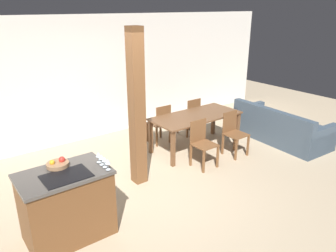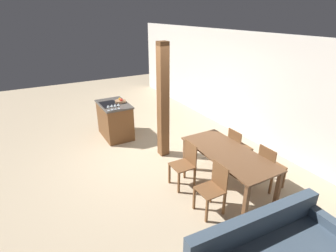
{
  "view_description": "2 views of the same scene",
  "coord_description": "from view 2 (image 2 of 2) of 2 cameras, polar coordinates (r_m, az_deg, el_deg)",
  "views": [
    {
      "loc": [
        -2.52,
        -3.94,
        2.87
      ],
      "look_at": [
        0.6,
        0.2,
        0.95
      ],
      "focal_mm": 35.0,
      "sensor_mm": 36.0,
      "label": 1
    },
    {
      "loc": [
        4.95,
        -2.24,
        3.13
      ],
      "look_at": [
        0.6,
        0.2,
        0.95
      ],
      "focal_mm": 28.0,
      "sensor_mm": 36.0,
      "label": 2
    }
  ],
  "objects": [
    {
      "name": "ground_plane",
      "position": [
        6.27,
        -4.31,
        -6.41
      ],
      "size": [
        16.0,
        16.0,
        0.0
      ],
      "primitive_type": "plane",
      "color": "tan"
    },
    {
      "name": "wall_back",
      "position": [
        7.25,
        15.65,
        8.55
      ],
      "size": [
        11.2,
        0.08,
        2.7
      ],
      "color": "silver",
      "rests_on": "ground_plane"
    },
    {
      "name": "kitchen_island",
      "position": [
        7.15,
        -11.47,
        1.3
      ],
      "size": [
        1.1,
        0.71,
        0.94
      ],
      "color": "brown",
      "rests_on": "ground_plane"
    },
    {
      "name": "fruit_bowl",
      "position": [
        7.03,
        -10.32,
        5.39
      ],
      "size": [
        0.28,
        0.28,
        0.12
      ],
      "color": "#99704C",
      "rests_on": "kitchen_island"
    },
    {
      "name": "wine_glass_near",
      "position": [
        6.45,
        -12.89,
        4.2
      ],
      "size": [
        0.07,
        0.07,
        0.14
      ],
      "color": "silver",
      "rests_on": "kitchen_island"
    },
    {
      "name": "wine_glass_middle",
      "position": [
        6.47,
        -12.16,
        4.33
      ],
      "size": [
        0.07,
        0.07,
        0.14
      ],
      "color": "silver",
      "rests_on": "kitchen_island"
    },
    {
      "name": "wine_glass_far",
      "position": [
        6.49,
        -11.44,
        4.47
      ],
      "size": [
        0.07,
        0.07,
        0.14
      ],
      "color": "silver",
      "rests_on": "kitchen_island"
    },
    {
      "name": "wine_glass_end",
      "position": [
        6.52,
        -10.72,
        4.6
      ],
      "size": [
        0.07,
        0.07,
        0.14
      ],
      "color": "silver",
      "rests_on": "kitchen_island"
    },
    {
      "name": "dining_table",
      "position": [
        5.05,
        12.9,
        -6.53
      ],
      "size": [
        1.9,
        0.87,
        0.74
      ],
      "color": "brown",
      "rests_on": "ground_plane"
    },
    {
      "name": "dining_chair_near_left",
      "position": [
        5.07,
        3.77,
        -8.13
      ],
      "size": [
        0.4,
        0.4,
        0.88
      ],
      "color": "brown",
      "rests_on": "ground_plane"
    },
    {
      "name": "dining_chair_near_right",
      "position": [
        4.5,
        9.83,
        -13.04
      ],
      "size": [
        0.4,
        0.4,
        0.88
      ],
      "color": "brown",
      "rests_on": "ground_plane"
    },
    {
      "name": "dining_chair_far_left",
      "position": [
        5.81,
        14.9,
        -4.49
      ],
      "size": [
        0.4,
        0.4,
        0.88
      ],
      "rotation": [
        0.0,
        0.0,
        3.14
      ],
      "color": "brown",
      "rests_on": "ground_plane"
    },
    {
      "name": "dining_chair_far_right",
      "position": [
        5.33,
        21.22,
        -8.14
      ],
      "size": [
        0.4,
        0.4,
        0.88
      ],
      "rotation": [
        0.0,
        0.0,
        3.14
      ],
      "color": "brown",
      "rests_on": "ground_plane"
    },
    {
      "name": "timber_post",
      "position": [
        5.8,
        -1.08,
        5.18
      ],
      "size": [
        0.21,
        0.21,
        2.59
      ],
      "color": "brown",
      "rests_on": "ground_plane"
    }
  ]
}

